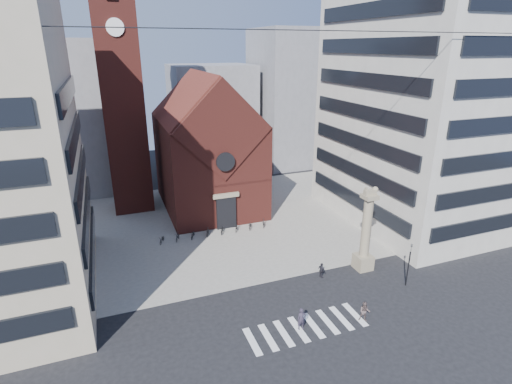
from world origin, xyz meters
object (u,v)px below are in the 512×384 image
pedestrian_0 (302,319)px  pedestrian_2 (321,270)px  scooter_0 (162,239)px  lion_column (366,237)px  pedestrian_1 (365,312)px  traffic_light (409,264)px

pedestrian_0 → pedestrian_2: pedestrian_0 is taller
pedestrian_0 → scooter_0: bearing=117.8°
lion_column → pedestrian_2: lion_column is taller
pedestrian_0 → pedestrian_2: 7.95m
lion_column → pedestrian_1: 8.76m
lion_column → pedestrian_0: size_ratio=4.67×
lion_column → pedestrian_0: (-9.91, -6.01, -2.53)m
pedestrian_0 → pedestrian_2: (5.19, 6.01, -0.16)m
scooter_0 → pedestrian_1: bearing=-33.0°
scooter_0 → pedestrian_0: bearing=-43.8°
pedestrian_1 → pedestrian_2: size_ratio=1.14×
pedestrian_2 → scooter_0: pedestrian_2 is taller
pedestrian_0 → scooter_0: (-8.07, 18.66, -0.46)m
pedestrian_1 → lion_column: bearing=89.6°
lion_column → pedestrian_1: size_ratio=4.94×
lion_column → scooter_0: lion_column is taller
lion_column → pedestrian_2: size_ratio=5.63×
traffic_light → pedestrian_2: bearing=149.2°
lion_column → pedestrian_0: 11.86m
scooter_0 → pedestrian_2: bearing=-20.8°
lion_column → traffic_light: bearing=-63.5°
lion_column → scooter_0: 22.18m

